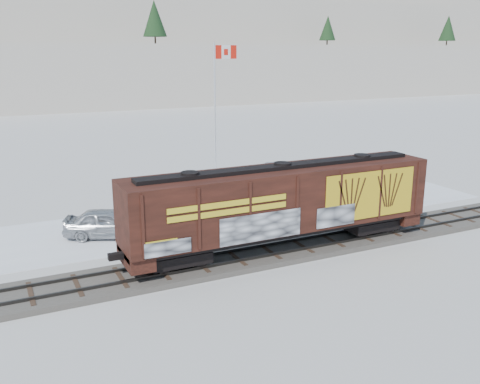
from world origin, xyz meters
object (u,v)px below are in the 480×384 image
hopper_railcar (282,202)px  car_dark (343,198)px  car_silver (108,223)px  car_white (297,201)px  flagpole (217,137)px

hopper_railcar → car_dark: (8.45, 5.87, -2.28)m
car_silver → car_white: size_ratio=1.07×
car_silver → car_white: car_silver is taller
car_silver → hopper_railcar: bearing=-106.8°
car_white → car_silver: bearing=73.2°
hopper_railcar → car_silver: size_ratio=3.39×
car_white → car_dark: car_white is taller
flagpole → car_white: 9.16m
flagpole → car_white: bearing=-73.9°
flagpole → car_dark: bearing=-54.9°
hopper_railcar → car_dark: hopper_railcar is taller
hopper_railcar → car_white: size_ratio=3.62×
hopper_railcar → car_white: hopper_railcar is taller
car_silver → flagpole: bearing=-29.6°
car_silver → car_white: bearing=-68.5°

